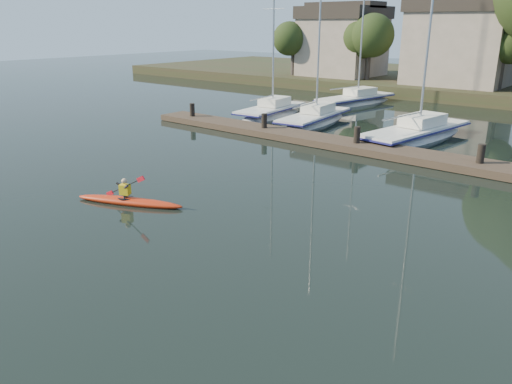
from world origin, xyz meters
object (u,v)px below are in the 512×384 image
Objects in this scene: kayak at (129,200)px; sailboat_0 at (271,119)px; dock at (413,156)px; sailboat_1 at (314,126)px; sailboat_5 at (355,106)px; sailboat_2 at (415,143)px.

sailboat_0 reaches higher than kayak.
dock is at bearing -28.29° from sailboat_0.
sailboat_0 is 0.89× the size of sailboat_1.
sailboat_5 is at bearing 77.60° from kayak.
sailboat_2 is at bearing -9.79° from sailboat_0.
sailboat_5 reaches higher than sailboat_1.
sailboat_0 is 3.78m from sailboat_1.
sailboat_1 reaches higher than sailboat_0.
sailboat_2 is at bearing -9.58° from sailboat_1.
kayak is 0.33× the size of sailboat_0.
sailboat_1 is (-3.26, 17.03, -0.35)m from kayak.
sailboat_2 is at bearing 53.82° from kayak.
kayak is 0.25× the size of sailboat_2.
sailboat_2 is 1.07× the size of sailboat_5.
dock is at bearing -35.22° from sailboat_1.
sailboat_0 is at bearing -92.47° from sailboat_5.
sailboat_2 reaches higher than sailboat_0.
dock is (5.36, 12.31, 0.04)m from kayak.
sailboat_1 reaches higher than kayak.
kayak is at bearing -94.13° from sailboat_2.
sailboat_1 is 0.85× the size of sailboat_2.
sailboat_1 is at bearing 77.15° from kayak.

